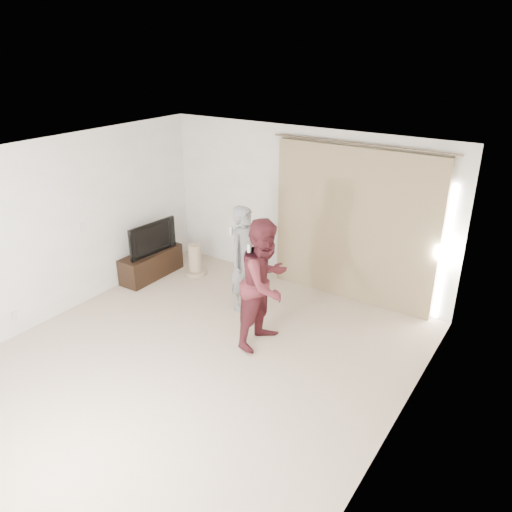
# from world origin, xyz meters

# --- Properties ---
(floor) EXTENTS (5.50, 5.50, 0.00)m
(floor) POSITION_xyz_m (0.00, 0.00, 0.00)
(floor) COLOR #C1AA91
(floor) RESTS_ON ground
(wall_back) EXTENTS (5.00, 0.04, 2.60)m
(wall_back) POSITION_xyz_m (0.00, 2.75, 1.30)
(wall_back) COLOR beige
(wall_back) RESTS_ON ground
(wall_left) EXTENTS (0.04, 5.50, 2.60)m
(wall_left) POSITION_xyz_m (-2.50, -0.00, 1.30)
(wall_left) COLOR beige
(wall_left) RESTS_ON ground
(ceiling) EXTENTS (5.00, 5.50, 0.01)m
(ceiling) POSITION_xyz_m (0.00, 0.00, 2.60)
(ceiling) COLOR white
(ceiling) RESTS_ON wall_back
(curtain) EXTENTS (2.80, 0.11, 2.46)m
(curtain) POSITION_xyz_m (0.91, 2.68, 1.20)
(curtain) COLOR #918058
(curtain) RESTS_ON ground
(tv_console) EXTENTS (0.41, 1.18, 0.45)m
(tv_console) POSITION_xyz_m (-2.27, 1.51, 0.23)
(tv_console) COLOR black
(tv_console) RESTS_ON ground
(tv) EXTENTS (0.21, 0.97, 0.55)m
(tv) POSITION_xyz_m (-2.27, 1.51, 0.73)
(tv) COLOR black
(tv) RESTS_ON tv_console
(scratching_post) EXTENTS (0.41, 0.41, 0.55)m
(scratching_post) POSITION_xyz_m (-1.69, 2.00, 0.22)
(scratching_post) COLOR tan
(scratching_post) RESTS_ON ground
(person_man) EXTENTS (0.48, 0.65, 1.62)m
(person_man) POSITION_xyz_m (-0.28, 1.51, 0.81)
(person_man) COLOR slate
(person_man) RESTS_ON ground
(person_woman) EXTENTS (0.71, 0.89, 1.76)m
(person_woman) POSITION_xyz_m (0.48, 0.87, 0.88)
(person_woman) COLOR #501B22
(person_woman) RESTS_ON ground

